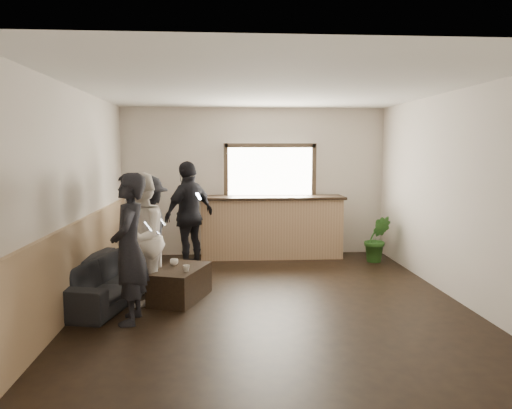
{
  "coord_description": "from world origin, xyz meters",
  "views": [
    {
      "loc": [
        -0.65,
        -6.51,
        2.0
      ],
      "look_at": [
        -0.15,
        0.4,
        1.25
      ],
      "focal_mm": 35.0,
      "sensor_mm": 36.0,
      "label": 1
    }
  ],
  "objects": [
    {
      "name": "person_a",
      "position": [
        -1.7,
        -0.76,
        0.87
      ],
      "size": [
        0.48,
        0.64,
        1.75
      ],
      "rotation": [
        0.0,
        0.0,
        -1.57
      ],
      "color": "black",
      "rests_on": "ground"
    },
    {
      "name": "room_shell",
      "position": [
        -0.74,
        0.0,
        1.47
      ],
      "size": [
        5.01,
        6.01,
        2.8
      ],
      "color": "silver",
      "rests_on": "ground"
    },
    {
      "name": "person_b",
      "position": [
        -1.7,
        -0.04,
        0.86
      ],
      "size": [
        0.7,
        0.87,
        1.72
      ],
      "rotation": [
        0.0,
        0.0,
        -1.63
      ],
      "color": "silver",
      "rests_on": "ground"
    },
    {
      "name": "potted_plant",
      "position": [
        2.15,
        2.12,
        0.42
      ],
      "size": [
        0.52,
        0.44,
        0.84
      ],
      "primitive_type": "imported",
      "rotation": [
        0.0,
        0.0,
        -0.15
      ],
      "color": "#2D6623",
      "rests_on": "ground"
    },
    {
      "name": "sofa",
      "position": [
        -2.15,
        0.09,
        0.29
      ],
      "size": [
        1.22,
        2.11,
        0.58
      ],
      "primitive_type": "imported",
      "rotation": [
        0.0,
        0.0,
        1.33
      ],
      "color": "black",
      "rests_on": "ground"
    },
    {
      "name": "cup_a",
      "position": [
        -1.29,
        0.25,
        0.48
      ],
      "size": [
        0.16,
        0.16,
        0.09
      ],
      "primitive_type": "imported",
      "rotation": [
        0.0,
        0.0,
        0.61
      ],
      "color": "silver",
      "rests_on": "coffee_table"
    },
    {
      "name": "person_c",
      "position": [
        -1.7,
        0.7,
        0.83
      ],
      "size": [
        0.78,
        1.16,
        1.65
      ],
      "rotation": [
        0.0,
        0.0,
        -1.74
      ],
      "color": "black",
      "rests_on": "ground"
    },
    {
      "name": "coffee_table",
      "position": [
        -1.19,
        0.09,
        0.22
      ],
      "size": [
        0.83,
        1.1,
        0.43
      ],
      "primitive_type": "cube",
      "rotation": [
        0.0,
        0.0,
        -0.34
      ],
      "color": "black",
      "rests_on": "ground"
    },
    {
      "name": "bar_counter",
      "position": [
        0.3,
        2.7,
        0.64
      ],
      "size": [
        2.7,
        0.68,
        2.13
      ],
      "color": "tan",
      "rests_on": "ground"
    },
    {
      "name": "person_d",
      "position": [
        -1.17,
        1.91,
        0.91
      ],
      "size": [
        1.04,
        1.09,
        1.82
      ],
      "rotation": [
        0.0,
        0.0,
        -2.3
      ],
      "color": "black",
      "rests_on": "ground"
    },
    {
      "name": "ground",
      "position": [
        0.0,
        0.0,
        0.0
      ],
      "size": [
        5.0,
        6.0,
        0.01
      ],
      "primitive_type": "cube",
      "color": "black"
    },
    {
      "name": "cup_b",
      "position": [
        -1.1,
        -0.12,
        0.47
      ],
      "size": [
        0.1,
        0.1,
        0.08
      ],
      "primitive_type": "imported",
      "rotation": [
        0.0,
        0.0,
        0.07
      ],
      "color": "silver",
      "rests_on": "coffee_table"
    }
  ]
}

